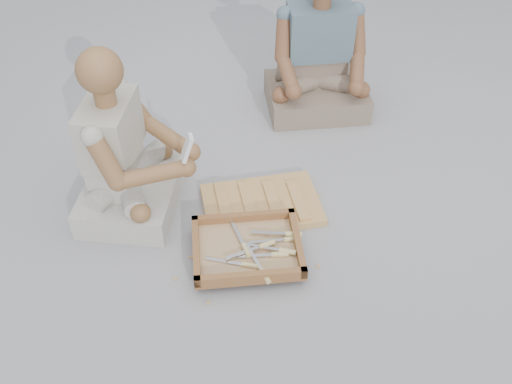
{
  "coord_description": "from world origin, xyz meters",
  "views": [
    {
      "loc": [
        -0.17,
        -1.57,
        1.83
      ],
      "look_at": [
        -0.12,
        0.1,
        0.3
      ],
      "focal_mm": 40.0,
      "sensor_mm": 36.0,
      "label": 1
    }
  ],
  "objects_px": {
    "tool_tray": "(247,248)",
    "carved_panel": "(262,205)",
    "craftsman": "(125,158)",
    "companion": "(318,62)"
  },
  "relations": [
    {
      "from": "carved_panel",
      "to": "tool_tray",
      "type": "relative_size",
      "value": 1.11
    },
    {
      "from": "carved_panel",
      "to": "craftsman",
      "type": "distance_m",
      "value": 0.65
    },
    {
      "from": "tool_tray",
      "to": "craftsman",
      "type": "height_order",
      "value": "craftsman"
    },
    {
      "from": "tool_tray",
      "to": "companion",
      "type": "bearing_deg",
      "value": 69.97
    },
    {
      "from": "tool_tray",
      "to": "companion",
      "type": "relative_size",
      "value": 0.57
    },
    {
      "from": "tool_tray",
      "to": "carved_panel",
      "type": "bearing_deg",
      "value": 76.21
    },
    {
      "from": "carved_panel",
      "to": "tool_tray",
      "type": "bearing_deg",
      "value": -103.79
    },
    {
      "from": "carved_panel",
      "to": "companion",
      "type": "height_order",
      "value": "companion"
    },
    {
      "from": "craftsman",
      "to": "carved_panel",
      "type": "bearing_deg",
      "value": 93.79
    },
    {
      "from": "craftsman",
      "to": "companion",
      "type": "relative_size",
      "value": 0.95
    }
  ]
}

